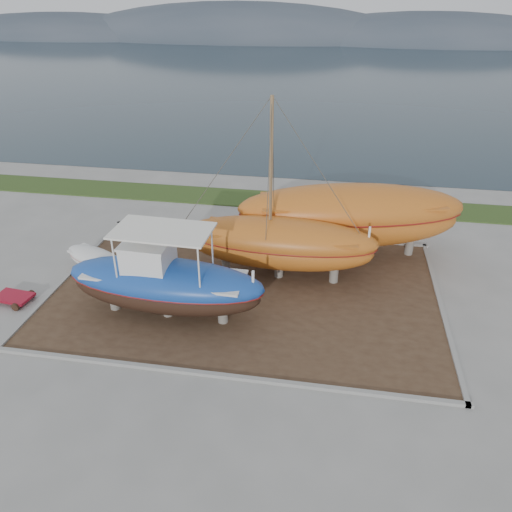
% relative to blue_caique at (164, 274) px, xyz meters
% --- Properties ---
extents(ground, '(140.00, 140.00, 0.00)m').
position_rel_blue_caique_xyz_m(ground, '(3.03, -1.38, -2.17)').
color(ground, gray).
rests_on(ground, ground).
extents(dirt_patch, '(18.00, 12.00, 0.06)m').
position_rel_blue_caique_xyz_m(dirt_patch, '(3.03, 2.62, -2.14)').
color(dirt_patch, '#422D1E').
rests_on(dirt_patch, ground).
extents(curb_frame, '(18.60, 12.60, 0.15)m').
position_rel_blue_caique_xyz_m(curb_frame, '(3.03, 2.62, -2.10)').
color(curb_frame, gray).
rests_on(curb_frame, ground).
extents(grass_strip, '(44.00, 3.00, 0.08)m').
position_rel_blue_caique_xyz_m(grass_strip, '(3.03, 14.12, -2.13)').
color(grass_strip, '#284219').
rests_on(grass_strip, ground).
extents(sea, '(260.00, 100.00, 0.04)m').
position_rel_blue_caique_xyz_m(sea, '(3.03, 68.62, -2.17)').
color(sea, '#1B2C36').
rests_on(sea, ground).
extents(mountain_ridge, '(200.00, 36.00, 20.00)m').
position_rel_blue_caique_xyz_m(mountain_ridge, '(3.03, 123.62, -2.17)').
color(mountain_ridge, '#333D49').
rests_on(mountain_ridge, ground).
extents(blue_caique, '(8.88, 3.06, 4.23)m').
position_rel_blue_caique_xyz_m(blue_caique, '(0.00, 0.00, 0.00)').
color(blue_caique, '#1A47A4').
rests_on(blue_caique, dirt_patch).
extents(white_dinghy, '(4.06, 2.90, 1.14)m').
position_rel_blue_caique_xyz_m(white_dinghy, '(-4.83, 3.06, -1.54)').
color(white_dinghy, white).
rests_on(white_dinghy, dirt_patch).
extents(orange_sailboat, '(9.55, 2.99, 8.87)m').
position_rel_blue_caique_xyz_m(orange_sailboat, '(4.45, 4.14, 2.32)').
color(orange_sailboat, '#B65D1C').
rests_on(orange_sailboat, dirt_patch).
extents(orange_bare_hull, '(12.28, 5.79, 3.87)m').
position_rel_blue_caique_xyz_m(orange_bare_hull, '(7.80, 7.00, -0.18)').
color(orange_bare_hull, '#B65D1C').
rests_on(orange_bare_hull, dirt_patch).
extents(red_trailer, '(2.62, 1.52, 0.35)m').
position_rel_blue_caique_xyz_m(red_trailer, '(-7.43, -0.15, -2.00)').
color(red_trailer, maroon).
rests_on(red_trailer, ground).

